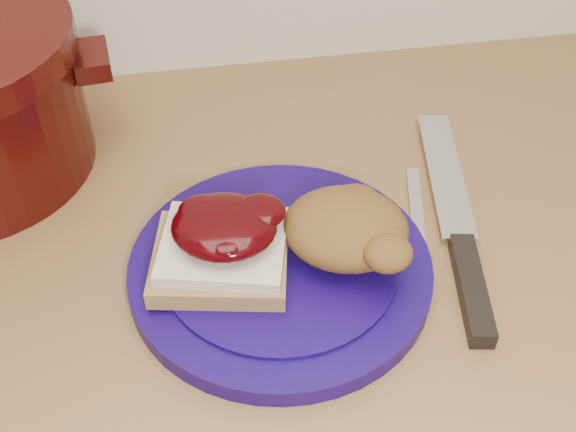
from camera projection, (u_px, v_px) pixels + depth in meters
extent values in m
cylinder|color=#130549|center=(280.00, 269.00, 0.61)|extent=(0.32, 0.32, 0.02)
cube|color=olive|center=(221.00, 259.00, 0.59)|extent=(0.12, 0.11, 0.02)
cube|color=beige|center=(223.00, 246.00, 0.58)|extent=(0.12, 0.11, 0.01)
ellipsoid|color=black|center=(224.00, 226.00, 0.57)|extent=(0.10, 0.10, 0.03)
ellipsoid|color=brown|center=(346.00, 228.00, 0.59)|extent=(0.13, 0.12, 0.05)
cube|color=black|center=(471.00, 288.00, 0.59)|extent=(0.04, 0.11, 0.02)
cube|color=silver|center=(445.00, 172.00, 0.70)|extent=(0.06, 0.19, 0.00)
cube|color=silver|center=(418.00, 224.00, 0.66)|extent=(0.05, 0.15, 0.00)
cube|color=black|center=(92.00, 60.00, 0.68)|extent=(0.04, 0.06, 0.02)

